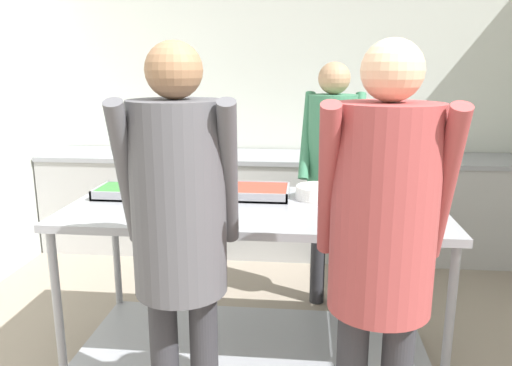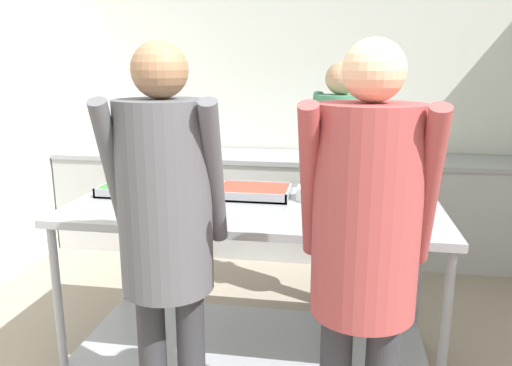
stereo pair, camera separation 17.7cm
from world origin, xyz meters
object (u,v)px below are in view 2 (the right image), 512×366
at_px(broccoli_bowl, 181,196).
at_px(guest_serving_left, 166,219).
at_px(serving_tray_roast, 133,190).
at_px(serving_tray_vegetables, 254,192).
at_px(guest_serving_right, 365,237).
at_px(sauce_pan, 387,191).
at_px(water_bottle, 139,137).
at_px(plate_stack, 319,193).
at_px(cook_behind_counter, 338,159).

relative_size(broccoli_bowl, guest_serving_left, 0.14).
height_order(serving_tray_roast, serving_tray_vegetables, same).
distance_m(broccoli_bowl, serving_tray_vegetables, 0.42).
bearing_deg(serving_tray_vegetables, guest_serving_left, -100.57).
relative_size(guest_serving_left, guest_serving_right, 1.00).
height_order(serving_tray_vegetables, guest_serving_right, guest_serving_right).
relative_size(sauce_pan, guest_serving_right, 0.23).
bearing_deg(broccoli_bowl, guest_serving_left, -76.07).
bearing_deg(water_bottle, plate_stack, -44.36).
xyz_separation_m(serving_tray_vegetables, water_bottle, (-1.40, 1.72, 0.04)).
bearing_deg(serving_tray_roast, serving_tray_vegetables, 5.35).
height_order(plate_stack, guest_serving_right, guest_serving_right).
bearing_deg(serving_tray_roast, sauce_pan, 4.14).
bearing_deg(guest_serving_right, guest_serving_left, 174.47).
bearing_deg(plate_stack, guest_serving_left, -120.15).
distance_m(guest_serving_right, water_bottle, 3.39).
distance_m(sauce_pan, cook_behind_counter, 0.62).
height_order(cook_behind_counter, water_bottle, cook_behind_counter).
bearing_deg(broccoli_bowl, sauce_pan, 13.05).
xyz_separation_m(serving_tray_vegetables, cook_behind_counter, (0.47, 0.60, 0.09)).
relative_size(serving_tray_roast, cook_behind_counter, 0.21).
xyz_separation_m(serving_tray_roast, broccoli_bowl, (0.34, -0.15, 0.02)).
bearing_deg(guest_serving_left, sauce_pan, 47.32).
relative_size(guest_serving_left, cook_behind_counter, 1.04).
relative_size(broccoli_bowl, plate_stack, 0.94).
relative_size(serving_tray_vegetables, plate_stack, 1.59).
xyz_separation_m(serving_tray_roast, serving_tray_vegetables, (0.70, 0.07, 0.00)).
relative_size(broccoli_bowl, serving_tray_vegetables, 0.59).
bearing_deg(guest_serving_left, plate_stack, 59.85).
bearing_deg(broccoli_bowl, water_bottle, 118.13).
height_order(serving_tray_roast, guest_serving_left, guest_serving_left).
distance_m(serving_tray_vegetables, water_bottle, 2.22).
bearing_deg(cook_behind_counter, plate_stack, -99.24).
height_order(sauce_pan, cook_behind_counter, cook_behind_counter).
xyz_separation_m(broccoli_bowl, guest_serving_left, (0.18, -0.74, 0.11)).
xyz_separation_m(broccoli_bowl, plate_stack, (0.73, 0.21, -0.01)).
relative_size(plate_stack, sauce_pan, 0.64).
relative_size(plate_stack, guest_serving_left, 0.15).
bearing_deg(broccoli_bowl, serving_tray_vegetables, 30.91).
bearing_deg(plate_stack, serving_tray_vegetables, 178.34).
distance_m(plate_stack, guest_serving_left, 1.10).
distance_m(serving_tray_vegetables, cook_behind_counter, 0.76).
relative_size(broccoli_bowl, cook_behind_counter, 0.14).
bearing_deg(water_bottle, cook_behind_counter, -31.05).
relative_size(serving_tray_roast, sauce_pan, 0.90).
xyz_separation_m(serving_tray_roast, guest_serving_left, (0.52, -0.89, 0.13)).
bearing_deg(cook_behind_counter, broccoli_bowl, -135.71).
distance_m(broccoli_bowl, cook_behind_counter, 1.17).
bearing_deg(guest_serving_left, serving_tray_roast, 120.46).
xyz_separation_m(guest_serving_right, water_bottle, (-1.97, 2.75, -0.08)).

